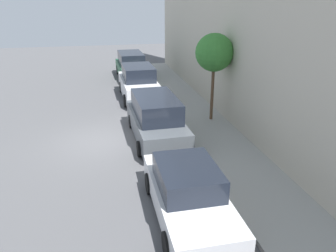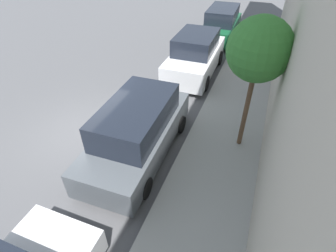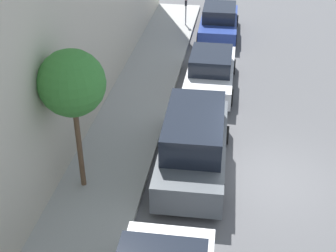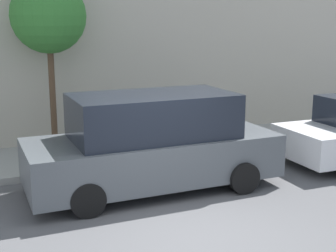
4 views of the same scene
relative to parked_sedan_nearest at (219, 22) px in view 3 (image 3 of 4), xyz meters
name	(u,v)px [view 3 (image 3 of 4)]	position (x,y,z in m)	size (l,w,h in m)	color
ground_plane	(267,179)	(-2.16, 11.65, -0.73)	(60.00, 60.00, 0.00)	#515154
sidewalk	(112,162)	(2.57, 11.65, -0.65)	(2.46, 32.00, 0.15)	#9E9E99
parked_sedan_nearest	(219,22)	(0.00, 0.00, 0.00)	(1.92, 4.52, 1.54)	navy
parked_sedan_second	(211,71)	(-0.03, 5.95, 0.00)	(1.92, 4.50, 1.54)	silver
parked_minivan_third	(194,143)	(0.07, 11.43, 0.20)	(2.02, 4.94, 1.90)	#4C5156
parking_meter_near	(186,9)	(1.79, -0.87, 0.27)	(0.11, 0.15, 1.37)	#ADADB2
street_tree	(72,84)	(3.07, 12.89, 2.64)	(1.74, 1.74, 4.11)	brown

